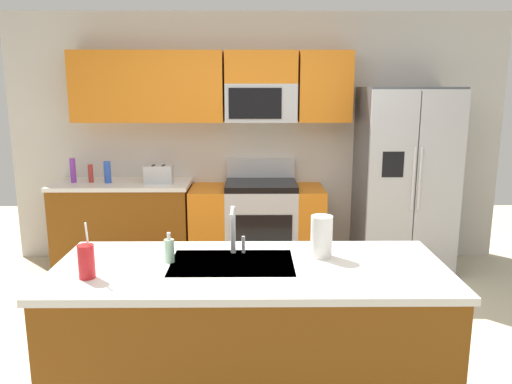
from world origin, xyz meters
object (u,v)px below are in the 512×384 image
object	(u,v)px
range_oven	(257,225)
sink_faucet	(234,226)
bottle_blue	(107,172)
paper_towel_roll	(321,236)
soap_dispenser	(169,250)
refrigerator	(404,181)
drink_cup_red	(86,261)
toaster	(159,174)
bottle_purple	(73,170)
pepper_mill	(91,173)

from	to	relation	value
range_oven	sink_faucet	distance (m)	2.33
bottle_blue	paper_towel_roll	bearing A→B (deg)	-50.59
soap_dispenser	paper_towel_roll	size ratio (longest dim) A/B	0.71
refrigerator	bottle_blue	size ratio (longest dim) A/B	8.46
bottle_blue	drink_cup_red	bearing A→B (deg)	-76.58
toaster	sink_faucet	size ratio (longest dim) A/B	0.99
refrigerator	drink_cup_red	bearing A→B (deg)	-133.14
range_oven	bottle_purple	xyz separation A→B (m)	(-1.86, -0.01, 0.58)
toaster	pepper_mill	world-z (taller)	same
drink_cup_red	paper_towel_roll	xyz separation A→B (m)	(1.24, 0.32, 0.03)
bottle_blue	drink_cup_red	distance (m)	2.64
sink_faucet	soap_dispenser	xyz separation A→B (m)	(-0.35, -0.13, -0.10)
bottle_blue	sink_faucet	size ratio (longest dim) A/B	0.78
soap_dispenser	pepper_mill	bearing A→B (deg)	116.39
sink_faucet	paper_towel_roll	size ratio (longest dim) A/B	1.17
sink_faucet	toaster	bearing A→B (deg)	110.78
bottle_purple	drink_cup_red	distance (m)	2.77
toaster	paper_towel_roll	distance (m)	2.60
bottle_blue	drink_cup_red	size ratio (longest dim) A/B	0.74
drink_cup_red	refrigerator	bearing A→B (deg)	46.86
toaster	sink_faucet	distance (m)	2.34
paper_towel_roll	sink_faucet	bearing A→B (deg)	175.10
pepper_mill	drink_cup_red	world-z (taller)	drink_cup_red
soap_dispenser	paper_towel_roll	xyz separation A→B (m)	(0.86, 0.08, 0.05)
pepper_mill	drink_cup_red	bearing A→B (deg)	-73.05
refrigerator	drink_cup_red	xyz separation A→B (m)	(-2.37, -2.53, 0.06)
bottle_purple	sink_faucet	bearing A→B (deg)	-52.67
bottle_blue	sink_faucet	xyz separation A→B (m)	(1.35, -2.21, 0.06)
refrigerator	soap_dispenser	size ratio (longest dim) A/B	10.88
refrigerator	pepper_mill	size ratio (longest dim) A/B	10.22
range_oven	bottle_blue	xyz separation A→B (m)	(-1.51, -0.03, 0.57)
refrigerator	bottle_purple	size ratio (longest dim) A/B	7.52
bottle_blue	paper_towel_roll	world-z (taller)	paper_towel_roll
drink_cup_red	soap_dispenser	bearing A→B (deg)	31.51
range_oven	toaster	size ratio (longest dim) A/B	4.86
refrigerator	soap_dispenser	bearing A→B (deg)	-130.90
sink_faucet	drink_cup_red	bearing A→B (deg)	-153.89
toaster	bottle_purple	xyz separation A→B (m)	(-0.87, 0.04, 0.03)
pepper_mill	refrigerator	bearing A→B (deg)	-1.26
range_oven	soap_dispenser	bearing A→B (deg)	-102.24
bottle_blue	refrigerator	bearing A→B (deg)	-0.73
pepper_mill	drink_cup_red	xyz separation A→B (m)	(0.79, -2.60, -0.00)
soap_dispenser	range_oven	bearing A→B (deg)	77.76
refrigerator	range_oven	bearing A→B (deg)	177.21
toaster	sink_faucet	world-z (taller)	sink_faucet
bottle_blue	bottle_purple	bearing A→B (deg)	176.11
bottle_blue	pepper_mill	bearing A→B (deg)	170.10
refrigerator	pepper_mill	distance (m)	3.17
drink_cup_red	toaster	bearing A→B (deg)	92.13
soap_dispenser	paper_towel_roll	bearing A→B (deg)	5.59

